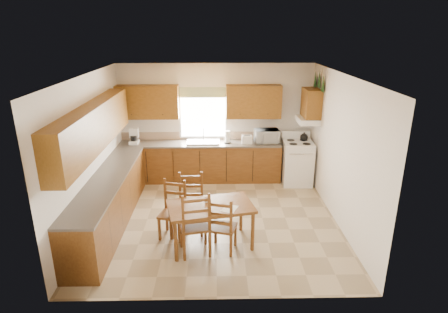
{
  "coord_description": "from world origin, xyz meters",
  "views": [
    {
      "loc": [
        0.01,
        -6.37,
        3.47
      ],
      "look_at": [
        0.15,
        0.3,
        1.15
      ],
      "focal_mm": 30.0,
      "sensor_mm": 36.0,
      "label": 1
    }
  ],
  "objects_px": {
    "stove": "(297,163)",
    "microwave": "(267,136)",
    "chair_far_left": "(172,211)",
    "chair_far_right": "(191,205)",
    "chair_near_right": "(223,224)",
    "dining_table": "(211,225)",
    "chair_near_left": "(195,222)"
  },
  "relations": [
    {
      "from": "dining_table",
      "to": "microwave",
      "type": "bearing_deg",
      "value": 53.05
    },
    {
      "from": "chair_near_right",
      "to": "chair_far_left",
      "type": "distance_m",
      "value": 0.96
    },
    {
      "from": "chair_near_right",
      "to": "chair_far_right",
      "type": "xyz_separation_m",
      "value": [
        -0.56,
        0.6,
        0.05
      ]
    },
    {
      "from": "chair_near_left",
      "to": "chair_near_right",
      "type": "xyz_separation_m",
      "value": [
        0.45,
        0.06,
        -0.07
      ]
    },
    {
      "from": "chair_near_right",
      "to": "dining_table",
      "type": "bearing_deg",
      "value": -22.81
    },
    {
      "from": "chair_near_left",
      "to": "chair_far_left",
      "type": "bearing_deg",
      "value": -62.01
    },
    {
      "from": "chair_far_left",
      "to": "chair_far_right",
      "type": "xyz_separation_m",
      "value": [
        0.31,
        0.17,
        0.03
      ]
    },
    {
      "from": "chair_near_right",
      "to": "chair_near_left",
      "type": "bearing_deg",
      "value": 23.65
    },
    {
      "from": "stove",
      "to": "dining_table",
      "type": "xyz_separation_m",
      "value": [
        -1.97,
        -2.6,
        -0.12
      ]
    },
    {
      "from": "microwave",
      "to": "chair_near_left",
      "type": "relative_size",
      "value": 0.46
    },
    {
      "from": "microwave",
      "to": "chair_far_left",
      "type": "xyz_separation_m",
      "value": [
        -1.93,
        -2.58,
        -0.58
      ]
    },
    {
      "from": "chair_far_left",
      "to": "chair_far_right",
      "type": "bearing_deg",
      "value": 43.11
    },
    {
      "from": "chair_near_right",
      "to": "chair_far_left",
      "type": "height_order",
      "value": "chair_far_left"
    },
    {
      "from": "microwave",
      "to": "dining_table",
      "type": "relative_size",
      "value": 0.37
    },
    {
      "from": "microwave",
      "to": "chair_far_right",
      "type": "height_order",
      "value": "microwave"
    },
    {
      "from": "stove",
      "to": "dining_table",
      "type": "relative_size",
      "value": 0.72
    },
    {
      "from": "stove",
      "to": "chair_near_left",
      "type": "height_order",
      "value": "chair_near_left"
    },
    {
      "from": "microwave",
      "to": "dining_table",
      "type": "distance_m",
      "value": 3.2
    },
    {
      "from": "chair_near_left",
      "to": "chair_near_right",
      "type": "height_order",
      "value": "chair_near_left"
    },
    {
      "from": "chair_near_right",
      "to": "chair_far_right",
      "type": "relative_size",
      "value": 0.91
    },
    {
      "from": "chair_far_left",
      "to": "chair_far_right",
      "type": "height_order",
      "value": "chair_far_right"
    },
    {
      "from": "stove",
      "to": "chair_far_right",
      "type": "bearing_deg",
      "value": -134.64
    },
    {
      "from": "stove",
      "to": "chair_near_left",
      "type": "bearing_deg",
      "value": -125.73
    },
    {
      "from": "stove",
      "to": "chair_far_left",
      "type": "xyz_separation_m",
      "value": [
        -2.63,
        -2.33,
        0.01
      ]
    },
    {
      "from": "chair_far_left",
      "to": "chair_near_left",
      "type": "bearing_deg",
      "value": -35.45
    },
    {
      "from": "stove",
      "to": "chair_far_left",
      "type": "relative_size",
      "value": 0.98
    },
    {
      "from": "microwave",
      "to": "stove",
      "type": "bearing_deg",
      "value": -25.49
    },
    {
      "from": "microwave",
      "to": "chair_far_right",
      "type": "xyz_separation_m",
      "value": [
        -1.62,
        -2.41,
        -0.55
      ]
    },
    {
      "from": "chair_far_left",
      "to": "stove",
      "type": "bearing_deg",
      "value": 56.21
    },
    {
      "from": "stove",
      "to": "microwave",
      "type": "relative_size",
      "value": 1.91
    },
    {
      "from": "chair_far_left",
      "to": "chair_near_right",
      "type": "bearing_deg",
      "value": -11.94
    },
    {
      "from": "chair_far_right",
      "to": "chair_near_left",
      "type": "bearing_deg",
      "value": -80.7
    }
  ]
}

